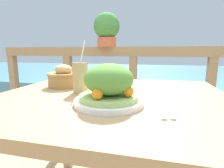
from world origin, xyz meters
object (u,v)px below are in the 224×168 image
(salad_plate, at_px, (109,87))
(potted_plant, at_px, (107,29))
(bread_basket, at_px, (64,77))
(drink_glass, at_px, (80,78))

(salad_plate, height_order, potted_plant, potted_plant)
(bread_basket, distance_m, potted_plant, 0.85)
(drink_glass, bearing_deg, bread_basket, 142.94)
(salad_plate, xyz_separation_m, drink_glass, (-0.18, 0.16, 0.01))
(salad_plate, height_order, bread_basket, salad_plate)
(drink_glass, xyz_separation_m, bread_basket, (-0.15, 0.11, -0.02))
(salad_plate, relative_size, bread_basket, 1.42)
(drink_glass, distance_m, potted_plant, 0.95)
(drink_glass, relative_size, potted_plant, 0.79)
(salad_plate, height_order, drink_glass, drink_glass)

